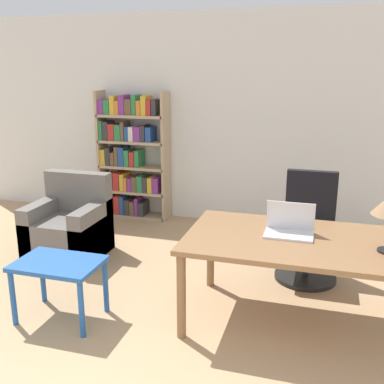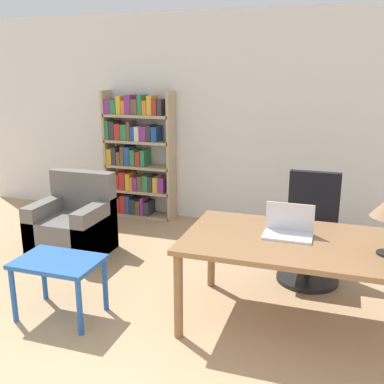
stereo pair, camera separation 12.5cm
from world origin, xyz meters
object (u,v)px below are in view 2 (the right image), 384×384
(bookshelf, at_px, (136,157))
(desk, at_px, (298,250))
(laptop, at_px, (289,229))
(office_chair, at_px, (311,236))
(side_table_blue, at_px, (59,269))
(armchair, at_px, (73,227))

(bookshelf, bearing_deg, desk, -42.25)
(laptop, xyz_separation_m, bookshelf, (-2.31, 2.10, 0.05))
(office_chair, xyz_separation_m, bookshelf, (-2.44, 1.25, 0.40))
(side_table_blue, height_order, bookshelf, bookshelf)
(laptop, height_order, bookshelf, bookshelf)
(desk, height_order, office_chair, office_chair)
(armchair, distance_m, bookshelf, 1.54)
(laptop, height_order, office_chair, office_chair)
(office_chair, bearing_deg, armchair, -175.71)
(bookshelf, bearing_deg, side_table_blue, -78.28)
(laptop, bearing_deg, armchair, 164.73)
(desk, bearing_deg, laptop, 138.42)
(side_table_blue, bearing_deg, bookshelf, 101.72)
(laptop, height_order, armchair, laptop)
(desk, relative_size, armchair, 1.98)
(desk, bearing_deg, bookshelf, 137.75)
(office_chair, distance_m, side_table_blue, 2.35)
(armchair, bearing_deg, laptop, -15.27)
(side_table_blue, distance_m, bookshelf, 2.73)
(office_chair, xyz_separation_m, side_table_blue, (-1.89, -1.39, -0.01))
(office_chair, relative_size, armchair, 1.17)
(desk, bearing_deg, armchair, 163.61)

